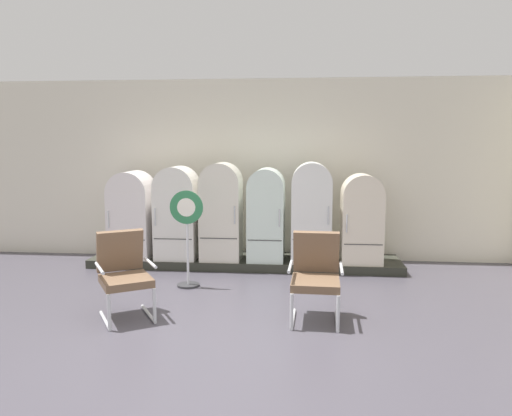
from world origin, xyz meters
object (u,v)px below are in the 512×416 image
at_px(refrigerator_4, 311,209).
at_px(refrigerator_5, 362,216).
at_px(refrigerator_1, 177,210).
at_px(refrigerator_2, 221,208).
at_px(refrigerator_3, 266,211).
at_px(armchair_left, 124,271).
at_px(sign_stand, 187,239).
at_px(refrigerator_0, 132,212).
at_px(armchair_right, 316,273).

relative_size(refrigerator_4, refrigerator_5, 1.13).
height_order(refrigerator_1, refrigerator_2, refrigerator_2).
bearing_deg(refrigerator_4, refrigerator_2, -179.27).
bearing_deg(refrigerator_3, refrigerator_1, -178.70).
bearing_deg(refrigerator_4, armchair_left, -132.73).
xyz_separation_m(refrigerator_4, armchair_left, (-2.23, -2.42, -0.43)).
xyz_separation_m(refrigerator_1, refrigerator_4, (2.21, 0.01, 0.04)).
bearing_deg(refrigerator_3, refrigerator_5, -1.42).
relative_size(refrigerator_2, armchair_left, 1.57).
distance_m(refrigerator_3, refrigerator_5, 1.53).
bearing_deg(refrigerator_5, sign_stand, -155.97).
height_order(refrigerator_1, refrigerator_5, refrigerator_1).
xyz_separation_m(refrigerator_0, refrigerator_1, (0.77, -0.02, 0.05)).
bearing_deg(sign_stand, refrigerator_5, 24.03).
distance_m(refrigerator_1, refrigerator_2, 0.74).
xyz_separation_m(refrigerator_1, refrigerator_3, (1.48, 0.03, -0.01)).
bearing_deg(armchair_right, refrigerator_2, 123.32).
xyz_separation_m(refrigerator_0, refrigerator_3, (2.25, 0.01, 0.04)).
relative_size(refrigerator_2, refrigerator_3, 1.06).
bearing_deg(armchair_right, refrigerator_1, 134.48).
bearing_deg(refrigerator_1, refrigerator_4, 0.31).
height_order(armchair_left, sign_stand, sign_stand).
distance_m(armchair_left, sign_stand, 1.34).
bearing_deg(refrigerator_3, refrigerator_2, -176.85).
distance_m(refrigerator_4, armchair_right, 2.32).
xyz_separation_m(armchair_left, sign_stand, (0.46, 1.25, 0.13)).
xyz_separation_m(refrigerator_0, refrigerator_2, (1.52, -0.03, 0.09)).
distance_m(refrigerator_1, armchair_left, 2.44).
relative_size(refrigerator_0, armchair_left, 1.42).
distance_m(refrigerator_5, sign_stand, 2.82).
bearing_deg(armchair_right, sign_stand, 147.92).
bearing_deg(refrigerator_3, refrigerator_0, -179.65).
xyz_separation_m(refrigerator_2, armchair_right, (1.49, -2.26, -0.43)).
bearing_deg(armchair_right, refrigerator_4, 90.54).
relative_size(refrigerator_0, armchair_right, 1.42).
bearing_deg(refrigerator_0, refrigerator_5, -0.37).
distance_m(refrigerator_2, refrigerator_5, 2.27).
height_order(armchair_left, armchair_right, same).
height_order(refrigerator_1, refrigerator_3, refrigerator_1).
distance_m(refrigerator_5, armchair_left, 3.88).
distance_m(refrigerator_2, refrigerator_3, 0.74).
distance_m(refrigerator_3, armchair_left, 2.89).
xyz_separation_m(refrigerator_1, refrigerator_2, (0.74, -0.01, 0.04)).
height_order(refrigerator_4, refrigerator_5, refrigerator_4).
xyz_separation_m(refrigerator_0, armchair_left, (0.75, -2.42, -0.34)).
distance_m(refrigerator_2, refrigerator_4, 1.47).
distance_m(armchair_right, sign_stand, 2.11).
height_order(refrigerator_1, refrigerator_4, refrigerator_4).
xyz_separation_m(refrigerator_1, refrigerator_5, (3.01, -0.00, -0.06)).
bearing_deg(armchair_left, refrigerator_2, 72.31).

